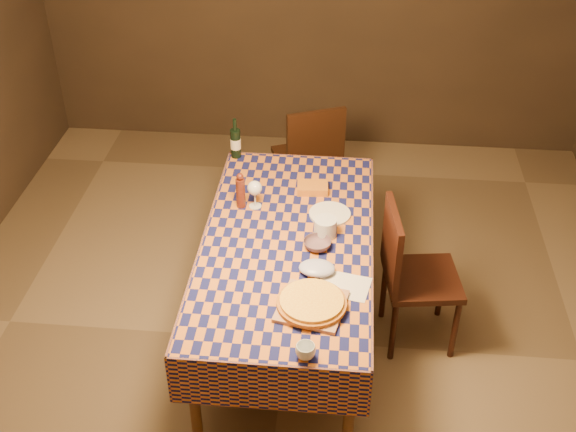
{
  "coord_description": "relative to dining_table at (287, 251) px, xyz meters",
  "views": [
    {
      "loc": [
        0.3,
        -3.13,
        3.18
      ],
      "look_at": [
        0.0,
        0.05,
        0.9
      ],
      "focal_mm": 45.0,
      "sensor_mm": 36.0,
      "label": 1
    }
  ],
  "objects": [
    {
      "name": "chair_right",
      "position": [
        0.69,
        0.11,
        -0.17
      ],
      "size": [
        0.48,
        0.47,
        0.93
      ],
      "color": "black",
      "rests_on": "ground"
    },
    {
      "name": "wine_glass",
      "position": [
        -0.22,
        0.31,
        0.2
      ],
      "size": [
        0.09,
        0.09,
        0.17
      ],
      "color": "silver",
      "rests_on": "dining_table"
    },
    {
      "name": "cutting_board",
      "position": [
        0.17,
        -0.52,
        0.09
      ],
      "size": [
        0.37,
        0.37,
        0.02
      ],
      "primitive_type": "cube",
      "rotation": [
        0.0,
        0.0,
        -0.2
      ],
      "color": "#A46F4D",
      "rests_on": "dining_table"
    },
    {
      "name": "tumbler",
      "position": [
        0.16,
        -0.85,
        0.11
      ],
      "size": [
        0.1,
        0.1,
        0.07
      ],
      "primitive_type": "imported",
      "rotation": [
        0.0,
        0.0,
        -0.08
      ],
      "color": "white",
      "rests_on": "dining_table"
    },
    {
      "name": "white_plate",
      "position": [
        0.22,
        0.27,
        0.08
      ],
      "size": [
        0.29,
        0.29,
        0.01
      ],
      "primitive_type": "cylinder",
      "rotation": [
        0.0,
        0.0,
        0.26
      ],
      "color": "white",
      "rests_on": "dining_table"
    },
    {
      "name": "flour_bag",
      "position": [
        0.18,
        -0.25,
        0.1
      ],
      "size": [
        0.22,
        0.18,
        0.06
      ],
      "primitive_type": "ellipsoid",
      "rotation": [
        0.0,
        0.0,
        -0.23
      ],
      "color": "#A4A9D2",
      "rests_on": "dining_table"
    },
    {
      "name": "pizza",
      "position": [
        0.17,
        -0.52,
        0.11
      ],
      "size": [
        0.37,
        0.37,
        0.03
      ],
      "color": "#9F5A1A",
      "rests_on": "cutting_board"
    },
    {
      "name": "bowl",
      "position": [
        0.17,
        -0.05,
        0.1
      ],
      "size": [
        0.2,
        0.2,
        0.05
      ],
      "primitive_type": "imported",
      "rotation": [
        0.0,
        0.0,
        -0.41
      ],
      "color": "#5C434E",
      "rests_on": "dining_table"
    },
    {
      "name": "takeout_container",
      "position": [
        0.11,
        0.5,
        0.1
      ],
      "size": [
        0.19,
        0.14,
        0.05
      ],
      "primitive_type": "cube",
      "rotation": [
        0.0,
        0.0,
        0.07
      ],
      "color": "#BD6718",
      "rests_on": "dining_table"
    },
    {
      "name": "wine_bottle",
      "position": [
        -0.42,
        0.87,
        0.18
      ],
      "size": [
        0.09,
        0.09,
        0.27
      ],
      "color": "black",
      "rests_on": "dining_table"
    },
    {
      "name": "room",
      "position": [
        0.0,
        0.0,
        0.66
      ],
      "size": [
        5.0,
        5.1,
        2.7
      ],
      "color": "brown",
      "rests_on": "ground"
    },
    {
      "name": "flour_patch",
      "position": [
        0.32,
        -0.35,
        0.08
      ],
      "size": [
        0.29,
        0.25,
        0.0
      ],
      "primitive_type": "cube",
      "rotation": [
        0.0,
        0.0,
        -0.2
      ],
      "color": "silver",
      "rests_on": "dining_table"
    },
    {
      "name": "chair_far",
      "position": [
        0.04,
        1.34,
        -0.17
      ],
      "size": [
        0.55,
        0.56,
        0.93
      ],
      "color": "black",
      "rests_on": "ground"
    },
    {
      "name": "dining_table",
      "position": [
        0.0,
        0.0,
        0.0
      ],
      "size": [
        0.94,
        1.84,
        0.77
      ],
      "color": "brown",
      "rests_on": "ground"
    },
    {
      "name": "pepper_mill",
      "position": [
        -0.3,
        0.3,
        0.18
      ],
      "size": [
        0.06,
        0.06,
        0.23
      ],
      "color": "#4B1B11",
      "rests_on": "dining_table"
    },
    {
      "name": "deli_tub",
      "position": [
        0.2,
        0.07,
        0.13
      ],
      "size": [
        0.16,
        0.16,
        0.1
      ],
      "primitive_type": "cylinder",
      "rotation": [
        0.0,
        0.0,
        0.38
      ],
      "color": "silver",
      "rests_on": "dining_table"
    }
  ]
}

